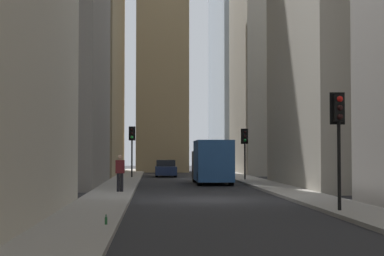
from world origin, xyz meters
name	(u,v)px	position (x,y,z in m)	size (l,w,h in m)	color
ground_plane	(209,200)	(0.00, 0.00, 0.00)	(135.00, 135.00, 0.00)	#262628
sidewalk_right	(106,199)	(0.00, 4.50, 0.07)	(90.00, 2.20, 0.14)	gray
sidewalk_left	(310,198)	(0.00, -4.50, 0.07)	(90.00, 2.20, 0.14)	gray
building_left_midfar	(370,34)	(9.22, -10.60, 9.21)	(14.17, 10.00, 18.42)	#A8A091
building_left_far	(289,60)	(31.83, -10.60, 10.97)	(12.86, 10.00, 21.94)	#A8A091
building_right_far	(66,0)	(30.27, 10.60, 16.18)	(19.97, 10.50, 32.33)	#9E8966
delivery_truck	(212,162)	(13.49, -1.40, 1.46)	(6.46, 2.25, 2.84)	#285699
sedan_navy	(166,169)	(25.68, 1.40, 0.66)	(4.30, 1.78, 1.42)	navy
traffic_light_foreground	(339,123)	(-6.68, -3.83, 3.08)	(0.43, 0.52, 4.00)	black
traffic_light_midblock	(245,142)	(16.79, -4.08, 2.80)	(0.43, 0.52, 3.63)	black
traffic_light_far_junction	(132,140)	(21.26, 4.12, 3.04)	(0.43, 0.52, 3.95)	black
pedestrian	(120,171)	(3.60, 4.08, 1.13)	(0.26, 0.44, 1.82)	black
discarded_bottle	(106,220)	(-10.35, 3.71, 0.25)	(0.07, 0.07, 0.27)	#236033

